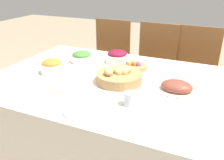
{
  "coord_description": "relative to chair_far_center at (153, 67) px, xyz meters",
  "views": [
    {
      "loc": [
        0.59,
        -1.39,
        1.42
      ],
      "look_at": [
        0.01,
        -0.09,
        0.78
      ],
      "focal_mm": 38.0,
      "sensor_mm": 36.0,
      "label": 1
    }
  ],
  "objects": [
    {
      "name": "bread_basket",
      "position": [
        -0.0,
        -0.97,
        0.27
      ],
      "size": [
        0.31,
        0.31,
        0.11
      ],
      "color": "#AD8451",
      "rests_on": "dining_table"
    },
    {
      "name": "green_salad_bowl",
      "position": [
        -0.45,
        -0.71,
        0.27
      ],
      "size": [
        0.18,
        0.18,
        0.09
      ],
      "color": "white",
      "rests_on": "dining_table"
    },
    {
      "name": "carrot_bowl",
      "position": [
        -0.53,
        -1.01,
        0.28
      ],
      "size": [
        0.17,
        0.17,
        0.1
      ],
      "color": "white",
      "rests_on": "dining_table"
    },
    {
      "name": "chair_far_center",
      "position": [
        0.0,
        0.0,
        0.0
      ],
      "size": [
        0.44,
        0.44,
        0.96
      ],
      "rotation": [
        0.0,
        0.0,
        -0.06
      ],
      "color": "brown",
      "rests_on": "ground"
    },
    {
      "name": "fork",
      "position": [
        -0.18,
        -1.39,
        0.23
      ],
      "size": [
        0.02,
        0.19,
        0.0
      ],
      "rotation": [
        0.0,
        0.0,
        -0.03
      ],
      "color": "#B7B7BC",
      "rests_on": "dining_table"
    },
    {
      "name": "chair_far_right",
      "position": [
        0.41,
        0.0,
        0.0
      ],
      "size": [
        0.44,
        0.44,
        0.96
      ],
      "rotation": [
        0.0,
        0.0,
        -0.05
      ],
      "color": "brown",
      "rests_on": "ground"
    },
    {
      "name": "egg_basket",
      "position": [
        0.01,
        -0.7,
        0.26
      ],
      "size": [
        0.19,
        0.19,
        0.08
      ],
      "color": "#AD8451",
      "rests_on": "dining_table"
    },
    {
      "name": "drinking_cup",
      "position": [
        0.17,
        -1.23,
        0.27
      ],
      "size": [
        0.07,
        0.07,
        0.08
      ],
      "color": "silver",
      "rests_on": "dining_table"
    },
    {
      "name": "spoon",
      "position": [
        0.13,
        -1.39,
        0.23
      ],
      "size": [
        0.02,
        0.19,
        0.0
      ],
      "rotation": [
        0.0,
        0.0,
        0.03
      ],
      "color": "#B7B7BC",
      "rests_on": "dining_table"
    },
    {
      "name": "butter_dish",
      "position": [
        -0.3,
        -1.24,
        0.25
      ],
      "size": [
        0.13,
        0.08,
        0.03
      ],
      "color": "white",
      "rests_on": "dining_table"
    },
    {
      "name": "ham_platter",
      "position": [
        0.38,
        -0.95,
        0.26
      ],
      "size": [
        0.3,
        0.21,
        0.08
      ],
      "color": "white",
      "rests_on": "dining_table"
    },
    {
      "name": "dining_table",
      "position": [
        -0.04,
        -0.95,
        -0.14
      ],
      "size": [
        1.76,
        1.18,
        0.74
      ],
      "color": "white",
      "rests_on": "ground"
    },
    {
      "name": "knife",
      "position": [
        0.1,
        -1.39,
        0.23
      ],
      "size": [
        0.02,
        0.19,
        0.0
      ],
      "rotation": [
        0.0,
        0.0,
        -0.03
      ],
      "color": "#B7B7BC",
      "rests_on": "dining_table"
    },
    {
      "name": "chair_far_left",
      "position": [
        -0.52,
        0.0,
        0.0
      ],
      "size": [
        0.42,
        0.42,
        0.96
      ],
      "rotation": [
        0.0,
        0.0,
        0.0
      ],
      "color": "brown",
      "rests_on": "ground"
    },
    {
      "name": "beet_salad_bowl",
      "position": [
        -0.17,
        -0.6,
        0.28
      ],
      "size": [
        0.19,
        0.19,
        0.1
      ],
      "color": "white",
      "rests_on": "dining_table"
    },
    {
      "name": "dinner_plate",
      "position": [
        -0.04,
        -1.39,
        0.24
      ],
      "size": [
        0.23,
        0.23,
        0.01
      ],
      "color": "white",
      "rests_on": "dining_table"
    }
  ]
}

